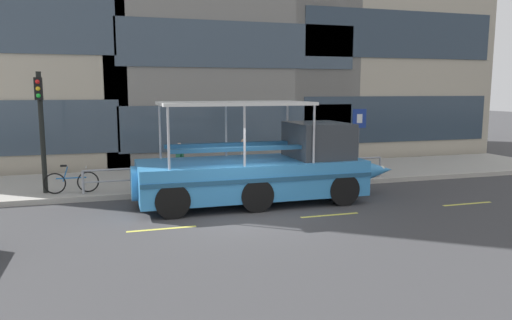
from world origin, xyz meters
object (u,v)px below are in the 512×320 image
object	(u,v)px
traffic_light_pole	(41,120)
parking_sign	(359,130)
pedestrian_mid_right	(180,159)
duck_tour_boat	(266,169)
leaned_bicycle	(71,182)
pedestrian_mid_left	(244,154)
pedestrian_near_bow	(308,149)

from	to	relation	value
traffic_light_pole	parking_sign	bearing A→B (deg)	1.08
pedestrian_mid_right	duck_tour_boat	bearing A→B (deg)	-50.52
traffic_light_pole	parking_sign	size ratio (longest dim) A/B	1.51
leaned_bicycle	pedestrian_mid_left	bearing A→B (deg)	10.28
traffic_light_pole	leaned_bicycle	distance (m)	2.23
pedestrian_near_bow	pedestrian_mid_left	world-z (taller)	pedestrian_near_bow
parking_sign	pedestrian_mid_left	distance (m)	4.76
leaned_bicycle	pedestrian_mid_left	world-z (taller)	pedestrian_mid_left
traffic_light_pole	pedestrian_near_bow	world-z (taller)	traffic_light_pole
parking_sign	pedestrian_near_bow	xyz separation A→B (m)	(-1.98, 0.56, -0.75)
parking_sign	leaned_bicycle	distance (m)	11.00
pedestrian_mid_left	pedestrian_mid_right	xyz separation A→B (m)	(-2.57, -0.57, -0.01)
pedestrian_mid_right	leaned_bicycle	bearing A→B (deg)	-171.24
leaned_bicycle	duck_tour_boat	distance (m)	6.52
pedestrian_near_bow	pedestrian_mid_right	world-z (taller)	pedestrian_near_bow
duck_tour_boat	pedestrian_mid_right	world-z (taller)	duck_tour_boat
pedestrian_mid_left	parking_sign	bearing A→B (deg)	-8.24
pedestrian_mid_right	pedestrian_mid_left	bearing A→B (deg)	12.43
pedestrian_mid_right	parking_sign	bearing A→B (deg)	-0.82
traffic_light_pole	duck_tour_boat	xyz separation A→B (m)	(6.92, -2.56, -1.53)
duck_tour_boat	parking_sign	bearing A→B (deg)	29.99
duck_tour_boat	pedestrian_near_bow	xyz separation A→B (m)	(2.85, 3.35, 0.16)
duck_tour_boat	pedestrian_near_bow	size ratio (longest dim) A/B	5.06
pedestrian_near_bow	pedestrian_mid_right	distance (m)	5.25
traffic_light_pole	parking_sign	distance (m)	11.76
traffic_light_pole	pedestrian_near_bow	xyz separation A→B (m)	(9.77, 0.78, -1.37)
parking_sign	pedestrian_mid_right	xyz separation A→B (m)	(-7.20, 0.10, -0.89)
pedestrian_near_bow	pedestrian_mid_left	bearing A→B (deg)	177.63
leaned_bicycle	pedestrian_mid_left	distance (m)	6.40
leaned_bicycle	pedestrian_near_bow	distance (m)	9.01
pedestrian_near_bow	duck_tour_boat	bearing A→B (deg)	-130.42
duck_tour_boat	pedestrian_mid_right	distance (m)	3.74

